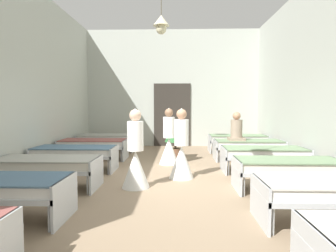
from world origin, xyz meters
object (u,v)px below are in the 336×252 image
at_px(bed_right_row_2, 288,167).
at_px(bed_left_row_5, 106,138).
at_px(bed_right_row_1, 333,191).
at_px(bed_right_row_3, 264,153).
at_px(patient_seated_primary, 236,130).
at_px(nurse_near_aisle, 136,160).
at_px(bed_left_row_2, 47,165).
at_px(bed_right_row_5, 237,139).
at_px(bed_right_row_4, 248,145).
at_px(nurse_far_aisle, 169,144).
at_px(bed_left_row_3, 75,152).
at_px(bed_left_row_4, 93,144).
at_px(nurse_mid_aisle, 181,153).
at_px(potted_plant, 176,134).

height_order(bed_right_row_2, bed_left_row_5, same).
bearing_deg(bed_right_row_2, bed_right_row_1, -90.00).
xyz_separation_m(bed_right_row_3, patient_seated_primary, (-0.35, 1.43, 0.43)).
bearing_deg(bed_right_row_2, nurse_near_aisle, 177.60).
bearing_deg(patient_seated_primary, bed_left_row_2, -144.34).
bearing_deg(patient_seated_primary, nurse_near_aisle, -130.96).
height_order(bed_right_row_2, nurse_near_aisle, nurse_near_aisle).
bearing_deg(bed_right_row_2, bed_right_row_3, 90.00).
bearing_deg(bed_right_row_5, bed_right_row_4, -90.00).
distance_m(nurse_far_aisle, patient_seated_primary, 1.98).
xyz_separation_m(bed_left_row_2, bed_left_row_3, (0.00, 1.50, 0.00)).
relative_size(bed_right_row_4, patient_seated_primary, 2.38).
bearing_deg(bed_right_row_4, nurse_far_aisle, -164.62).
xyz_separation_m(bed_left_row_4, bed_left_row_5, (0.00, 1.50, 0.00)).
relative_size(bed_right_row_1, bed_left_row_5, 1.00).
xyz_separation_m(bed_right_row_2, bed_left_row_4, (-4.42, 2.99, 0.00)).
distance_m(nurse_mid_aisle, patient_seated_primary, 2.60).
height_order(bed_right_row_1, bed_left_row_5, same).
distance_m(bed_left_row_2, bed_left_row_5, 4.49).
bearing_deg(bed_left_row_4, bed_right_row_1, -45.43).
xyz_separation_m(bed_left_row_3, bed_left_row_4, (0.00, 1.50, 0.00)).
bearing_deg(nurse_far_aisle, bed_left_row_4, -166.19).
bearing_deg(bed_right_row_2, bed_left_row_5, 134.57).
distance_m(bed_left_row_2, patient_seated_primary, 5.03).
relative_size(patient_seated_primary, potted_plant, 0.71).
xyz_separation_m(bed_right_row_4, patient_seated_primary, (-0.35, -0.07, 0.43)).
height_order(nurse_near_aisle, potted_plant, nurse_near_aisle).
height_order(bed_left_row_5, nurse_far_aisle, nurse_far_aisle).
relative_size(bed_right_row_3, bed_left_row_4, 1.00).
relative_size(bed_right_row_2, nurse_mid_aisle, 1.28).
relative_size(bed_left_row_5, patient_seated_primary, 2.38).
height_order(bed_right_row_3, nurse_mid_aisle, nurse_mid_aisle).
distance_m(bed_left_row_3, nurse_mid_aisle, 2.58).
bearing_deg(bed_right_row_1, nurse_mid_aisle, 129.03).
distance_m(bed_left_row_2, bed_right_row_5, 6.30).
distance_m(bed_right_row_3, bed_right_row_5, 2.99).
relative_size(bed_right_row_5, nurse_near_aisle, 1.28).
distance_m(bed_right_row_1, nurse_far_aisle, 4.47).
bearing_deg(nurse_mid_aisle, patient_seated_primary, -81.11).
relative_size(bed_left_row_2, bed_right_row_3, 1.00).
height_order(bed_left_row_2, nurse_near_aisle, nurse_near_aisle).
height_order(bed_left_row_4, nurse_mid_aisle, nurse_mid_aisle).
distance_m(bed_left_row_4, patient_seated_primary, 4.10).
bearing_deg(bed_right_row_5, patient_seated_primary, -102.59).
bearing_deg(nurse_far_aisle, bed_right_row_4, 44.80).
bearing_deg(nurse_far_aisle, bed_left_row_3, -128.65).
distance_m(nurse_near_aisle, patient_seated_primary, 3.73).
distance_m(bed_right_row_1, patient_seated_primary, 4.45).
height_order(bed_right_row_2, patient_seated_primary, patient_seated_primary).
height_order(bed_right_row_1, bed_left_row_4, same).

